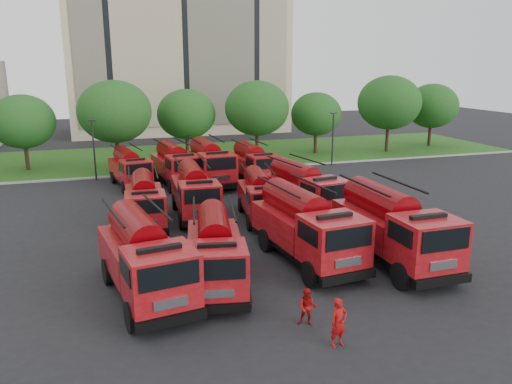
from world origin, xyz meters
TOP-DOWN VIEW (x-y plane):
  - ground at (0.00, 0.00)m, footprint 140.00×140.00m
  - lawn at (0.00, 26.00)m, footprint 70.00×16.00m
  - curb at (0.00, 17.90)m, footprint 70.00×0.30m
  - apartment_building at (2.00, 47.94)m, footprint 30.00×14.18m
  - tree_1 at (-16.00, 23.00)m, footprint 5.71×5.71m
  - tree_2 at (-8.00, 21.50)m, footprint 6.72×6.72m
  - tree_3 at (-1.00, 24.00)m, footprint 5.88×5.88m
  - tree_4 at (6.00, 22.50)m, footprint 6.55×6.55m
  - tree_5 at (13.00, 23.50)m, footprint 5.46×5.46m
  - tree_6 at (21.00, 22.00)m, footprint 6.89×6.89m
  - tree_7 at (28.00, 24.00)m, footprint 6.05×6.05m
  - lamp_post_0 at (-10.00, 17.20)m, footprint 0.60×0.25m
  - lamp_post_1 at (12.00, 17.20)m, footprint 0.60×0.25m
  - fire_truck_0 at (-7.99, -6.24)m, footprint 3.77×7.86m
  - fire_truck_1 at (-4.91, -6.09)m, footprint 3.58×7.24m
  - fire_truck_2 at (0.00, -4.63)m, footprint 3.51×8.05m
  - fire_truck_3 at (4.00, -6.07)m, footprint 3.03×8.05m
  - fire_truck_4 at (-7.11, 3.59)m, footprint 2.70×6.70m
  - fire_truck_5 at (-3.84, 4.60)m, footprint 2.86×7.16m
  - fire_truck_6 at (0.04, 2.81)m, footprint 3.07×6.65m
  - fire_truck_7 at (3.08, 3.00)m, footprint 3.65×7.52m
  - fire_truck_8 at (-7.34, 14.18)m, footprint 3.27×6.71m
  - fire_truck_9 at (-3.74, 13.67)m, footprint 3.39×7.45m
  - fire_truck_10 at (-1.08, 13.04)m, footprint 3.10×7.78m
  - fire_truck_11 at (2.65, 12.90)m, footprint 2.84×6.91m
  - firefighter_0 at (-1.94, -12.25)m, footprint 0.73×0.59m
  - firefighter_1 at (-2.41, -10.62)m, footprint 0.82×0.69m
  - firefighter_2 at (2.98, -8.43)m, footprint 0.83×1.06m
  - firefighter_3 at (4.84, -6.33)m, footprint 1.36×0.83m
  - firefighter_4 at (-7.98, -3.73)m, footprint 1.14×1.07m
  - firefighter_5 at (6.11, 1.56)m, footprint 1.55×1.20m

SIDE VIEW (x-z plane):
  - ground at x=0.00m, z-range 0.00..0.00m
  - firefighter_0 at x=-1.94m, z-range -0.89..0.89m
  - firefighter_1 at x=-2.41m, z-range -0.74..0.74m
  - firefighter_2 at x=2.98m, z-range -0.80..0.80m
  - firefighter_3 at x=4.84m, z-range -0.99..0.99m
  - firefighter_4 at x=-7.98m, z-range -0.98..0.98m
  - firefighter_5 at x=6.11m, z-range -0.77..0.77m
  - lawn at x=0.00m, z-range 0.00..0.12m
  - curb at x=0.00m, z-range 0.00..0.14m
  - fire_truck_6 at x=0.04m, z-range 0.01..2.92m
  - fire_truck_8 at x=-7.34m, z-range 0.01..2.94m
  - fire_truck_4 at x=-7.11m, z-range 0.01..3.01m
  - fire_truck_11 at x=2.65m, z-range 0.01..3.09m
  - fire_truck_1 at x=-4.91m, z-range 0.01..3.16m
  - fire_truck_5 at x=-3.84m, z-range 0.01..3.22m
  - fire_truck_9 at x=-3.74m, z-range 0.01..3.28m
  - fire_truck_7 at x=3.08m, z-range 0.01..3.29m
  - fire_truck_0 at x=-7.99m, z-range 0.01..3.45m
  - fire_truck_10 at x=-1.08m, z-range 0.01..3.50m
  - fire_truck_2 at x=0.00m, z-range 0.01..3.57m
  - fire_truck_3 at x=4.00m, z-range 0.01..3.66m
  - lamp_post_0 at x=-10.00m, z-range 0.34..5.45m
  - lamp_post_1 at x=12.00m, z-range 0.34..5.45m
  - tree_5 at x=13.00m, z-range 1.01..7.69m
  - tree_1 at x=-16.00m, z-range 1.06..8.04m
  - tree_3 at x=-1.00m, z-range 1.09..8.28m
  - tree_7 at x=28.00m, z-range 1.12..8.52m
  - tree_4 at x=6.00m, z-range 1.21..9.23m
  - tree_2 at x=-8.00m, z-range 1.25..9.46m
  - tree_6 at x=21.00m, z-range 1.28..9.70m
  - apartment_building at x=2.00m, z-range 0.00..25.00m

